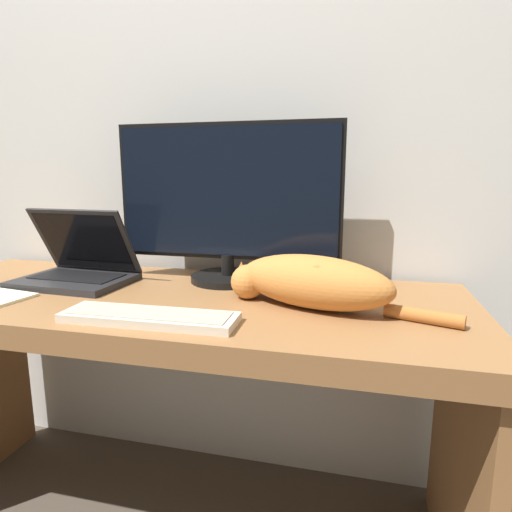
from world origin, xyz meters
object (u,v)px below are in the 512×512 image
at_px(monitor, 227,203).
at_px(external_keyboard, 149,317).
at_px(cat, 310,281).
at_px(laptop, 78,268).

distance_m(monitor, external_keyboard, 0.47).
height_order(monitor, external_keyboard, monitor).
bearing_deg(cat, laptop, -167.98).
xyz_separation_m(monitor, laptop, (-0.44, -0.13, -0.20)).
xyz_separation_m(monitor, external_keyboard, (-0.06, -0.41, -0.23)).
bearing_deg(cat, external_keyboard, -131.63).
height_order(laptop, cat, laptop).
xyz_separation_m(monitor, cat, (0.28, -0.21, -0.18)).
bearing_deg(cat, monitor, 161.36).
bearing_deg(external_keyboard, monitor, 80.47).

